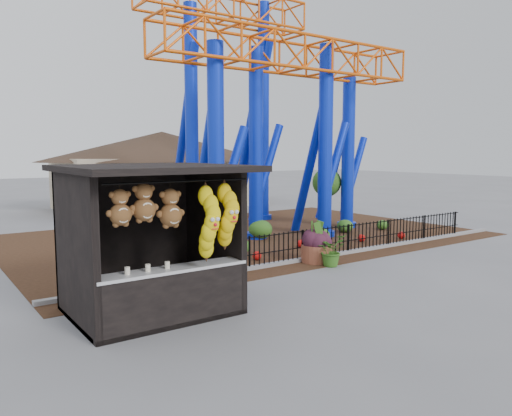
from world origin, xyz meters
TOP-DOWN VIEW (x-y plane):
  - ground at (0.00, 0.00)m, footprint 120.00×120.00m
  - mulch_bed at (4.00, 8.00)m, footprint 18.00×12.00m
  - curb at (4.00, 3.00)m, footprint 18.00×0.18m
  - prize_booth at (-2.99, 0.91)m, footprint 3.50×3.40m
  - picket_fence at (4.90, 3.00)m, footprint 12.20×0.06m
  - roller_coaster at (5.12, 8.23)m, footprint 11.00×6.37m
  - terracotta_planter at (3.10, 2.70)m, footprint 1.27×1.27m
  - planter_foliage at (3.10, 2.70)m, footprint 0.70×0.70m
  - potted_plant at (3.09, 2.06)m, footprint 0.97×0.88m
  - landscaping at (4.86, 5.87)m, footprint 8.62×3.78m
  - pavilion at (6.00, 20.00)m, footprint 15.00×15.00m

SIDE VIEW (x-z plane):
  - ground at x=0.00m, z-range 0.00..0.00m
  - mulch_bed at x=4.00m, z-range 0.00..0.02m
  - curb at x=4.00m, z-range 0.00..0.12m
  - terracotta_planter at x=3.10m, z-range 0.00..0.55m
  - landscaping at x=4.86m, z-range -0.05..0.69m
  - potted_plant at x=3.09m, z-range 0.00..0.96m
  - picket_fence at x=4.90m, z-range 0.00..1.00m
  - planter_foliage at x=3.10m, z-range 0.55..1.19m
  - prize_booth at x=-2.99m, z-range -0.04..3.08m
  - pavilion at x=6.00m, z-range 0.67..5.47m
  - roller_coaster at x=5.12m, z-range 1.03..11.85m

